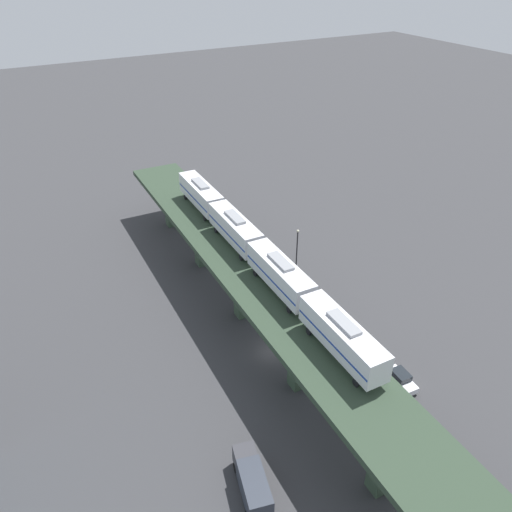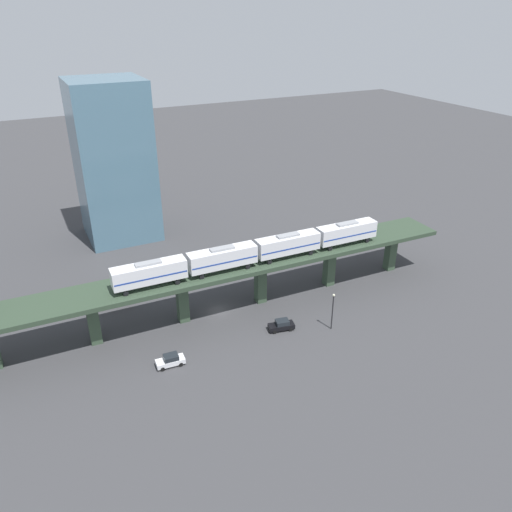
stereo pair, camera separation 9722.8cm
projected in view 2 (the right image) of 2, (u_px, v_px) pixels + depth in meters
name	position (u px, v px, depth m)	size (l,w,h in m)	color
ground_plane	(218.00, 311.00, 90.55)	(400.00, 400.00, 0.00)	#38383A
elevated_viaduct	(218.00, 274.00, 87.19)	(10.36, 92.16, 8.94)	#2C3D2C
subway_train	(256.00, 251.00, 86.88)	(3.90, 49.85, 4.45)	silver
street_car_white	(171.00, 360.00, 76.62)	(2.17, 4.51, 1.89)	silver
street_car_black	(282.00, 325.00, 85.06)	(2.62, 4.67, 1.89)	black
delivery_truck	(114.00, 294.00, 92.51)	(3.86, 7.53, 3.20)	#333338
street_lamp	(333.00, 308.00, 83.88)	(0.44, 0.44, 6.94)	black
office_tower	(114.00, 162.00, 113.00)	(16.00, 16.00, 36.00)	slate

